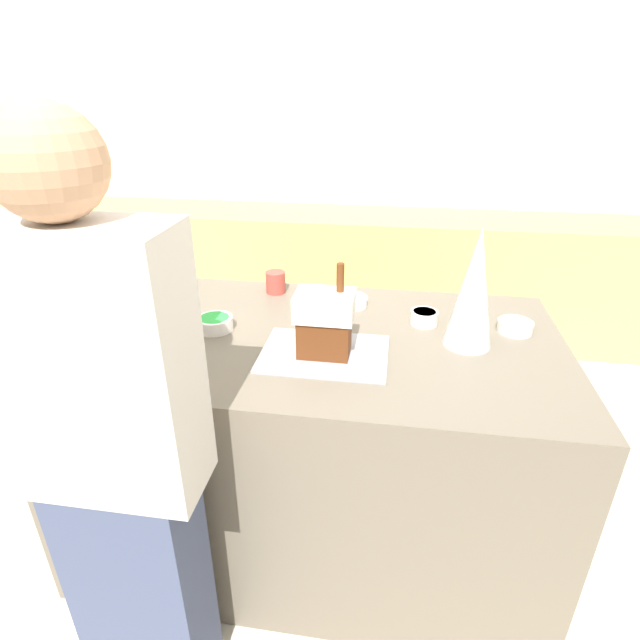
# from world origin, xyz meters

# --- Properties ---
(ground_plane) EXTENTS (12.00, 12.00, 0.00)m
(ground_plane) POSITION_xyz_m (0.00, 0.00, 0.00)
(ground_plane) COLOR beige
(wall_back) EXTENTS (8.00, 0.05, 2.60)m
(wall_back) POSITION_xyz_m (0.00, 2.31, 1.30)
(wall_back) COLOR beige
(wall_back) RESTS_ON ground_plane
(back_cabinet_block) EXTENTS (6.00, 0.60, 0.89)m
(back_cabinet_block) POSITION_xyz_m (0.00, 1.99, 0.44)
(back_cabinet_block) COLOR #DBBC60
(back_cabinet_block) RESTS_ON ground_plane
(kitchen_island) EXTENTS (1.76, 0.94, 0.94)m
(kitchen_island) POSITION_xyz_m (0.00, 0.00, 0.47)
(kitchen_island) COLOR #6B6051
(kitchen_island) RESTS_ON ground_plane
(baking_tray) EXTENTS (0.41, 0.30, 0.01)m
(baking_tray) POSITION_xyz_m (0.07, -0.13, 0.95)
(baking_tray) COLOR #9E9EA8
(baking_tray) RESTS_ON kitchen_island
(gingerbread_house) EXTENTS (0.18, 0.14, 0.30)m
(gingerbread_house) POSITION_xyz_m (0.07, -0.13, 1.06)
(gingerbread_house) COLOR #5B2D14
(gingerbread_house) RESTS_ON baking_tray
(decorative_tree) EXTENTS (0.16, 0.16, 0.41)m
(decorative_tree) POSITION_xyz_m (0.54, 0.01, 1.15)
(decorative_tree) COLOR silver
(decorative_tree) RESTS_ON kitchen_island
(candy_bowl_beside_tree) EXTENTS (0.13, 0.13, 0.04)m
(candy_bowl_beside_tree) POSITION_xyz_m (0.12, 0.28, 0.96)
(candy_bowl_beside_tree) COLOR white
(candy_bowl_beside_tree) RESTS_ON kitchen_island
(candy_bowl_far_left) EXTENTS (0.12, 0.12, 0.04)m
(candy_bowl_far_left) POSITION_xyz_m (0.72, 0.14, 0.96)
(candy_bowl_far_left) COLOR silver
(candy_bowl_far_left) RESTS_ON kitchen_island
(candy_bowl_center_rear) EXTENTS (0.10, 0.10, 0.05)m
(candy_bowl_center_rear) POSITION_xyz_m (0.40, 0.15, 0.97)
(candy_bowl_center_rear) COLOR silver
(candy_bowl_center_rear) RESTS_ON kitchen_island
(candy_bowl_behind_tray) EXTENTS (0.10, 0.10, 0.05)m
(candy_bowl_behind_tray) POSITION_xyz_m (-0.60, 0.02, 0.97)
(candy_bowl_behind_tray) COLOR white
(candy_bowl_behind_tray) RESTS_ON kitchen_island
(candy_bowl_near_tray_left) EXTENTS (0.13, 0.13, 0.05)m
(candy_bowl_near_tray_left) POSITION_xyz_m (-0.34, -0.01, 0.97)
(candy_bowl_near_tray_left) COLOR white
(candy_bowl_near_tray_left) RESTS_ON kitchen_island
(cookbook) EXTENTS (0.17, 0.16, 0.02)m
(cookbook) POSITION_xyz_m (-0.69, 0.34, 0.95)
(cookbook) COLOR #3F598C
(cookbook) RESTS_ON kitchen_island
(mug) EXTENTS (0.08, 0.08, 0.09)m
(mug) POSITION_xyz_m (-0.21, 0.36, 0.99)
(mug) COLOR #B24238
(mug) RESTS_ON kitchen_island
(person) EXTENTS (0.45, 0.57, 1.73)m
(person) POSITION_xyz_m (-0.38, -0.66, 0.89)
(person) COLOR #424C6B
(person) RESTS_ON ground_plane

